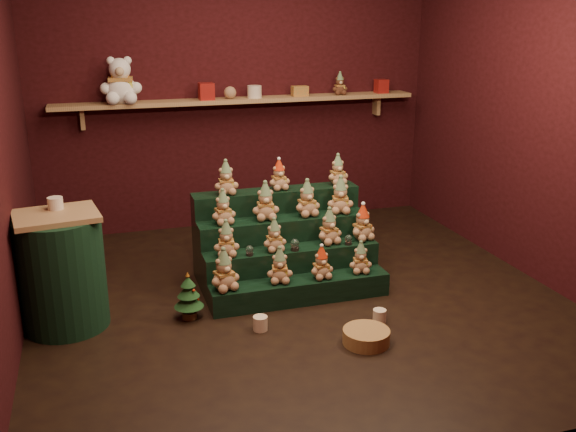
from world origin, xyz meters
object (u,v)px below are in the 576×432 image
object	(u,v)px
snow_globe_b	(295,245)
mug_left	(260,323)
snow_globe_a	(250,250)
snow_globe_c	(348,240)
side_table	(62,271)
mini_christmas_tree	(189,296)
riser_tier_front	(300,290)
white_bear	(120,74)
mug_right	(379,316)
brown_bear	(340,84)
wicker_basket	(366,337)

from	to	relation	value
snow_globe_b	mug_left	xyz separation A→B (m)	(-0.42, -0.52, -0.36)
snow_globe_a	snow_globe_c	bearing A→B (deg)	0.00
snow_globe_a	side_table	size ratio (longest dim) A/B	0.10
mini_christmas_tree	mug_left	size ratio (longest dim) A/B	3.57
riser_tier_front	mug_left	xyz separation A→B (m)	(-0.41, -0.36, -0.04)
snow_globe_a	white_bear	size ratio (longest dim) A/B	0.15
riser_tier_front	mini_christmas_tree	distance (m)	0.87
riser_tier_front	mug_right	world-z (taller)	riser_tier_front
white_bear	brown_bear	bearing A→B (deg)	4.88
snow_globe_c	mug_right	xyz separation A→B (m)	(-0.02, -0.66, -0.35)
mug_left	wicker_basket	size ratio (longest dim) A/B	0.32
mini_christmas_tree	white_bear	xyz separation A→B (m)	(-0.26, 1.93, 1.41)
brown_bear	side_table	bearing A→B (deg)	-143.19
snow_globe_b	mini_christmas_tree	xyz separation A→B (m)	(-0.87, -0.20, -0.23)
side_table	brown_bear	world-z (taller)	brown_bear
snow_globe_b	white_bear	distance (m)	2.38
snow_globe_b	mini_christmas_tree	size ratio (longest dim) A/B	0.26
mug_left	brown_bear	xyz separation A→B (m)	(1.46, 2.26, 1.38)
snow_globe_b	mug_left	bearing A→B (deg)	-128.90
mini_christmas_tree	snow_globe_c	bearing A→B (deg)	8.58
snow_globe_b	brown_bear	size ratio (longest dim) A/B	0.42
wicker_basket	mug_right	bearing A→B (deg)	49.92
mug_left	white_bear	size ratio (longest dim) A/B	0.19
mug_left	brown_bear	bearing A→B (deg)	57.17
snow_globe_c	white_bear	world-z (taller)	white_bear
mug_right	snow_globe_b	bearing A→B (deg)	123.01
snow_globe_c	mug_right	size ratio (longest dim) A/B	0.84
riser_tier_front	mini_christmas_tree	xyz separation A→B (m)	(-0.86, -0.04, 0.09)
mini_christmas_tree	mug_right	xyz separation A→B (m)	(1.30, -0.46, -0.13)
snow_globe_c	snow_globe_a	bearing A→B (deg)	180.00
mug_left	snow_globe_c	bearing A→B (deg)	31.01
snow_globe_c	mug_left	bearing A→B (deg)	-148.99
mini_christmas_tree	white_bear	size ratio (longest dim) A/B	0.69
side_table	mug_right	xyz separation A→B (m)	(2.14, -0.61, -0.37)
mug_right	white_bear	distance (m)	3.24
mug_left	mug_right	bearing A→B (deg)	-9.12
riser_tier_front	snow_globe_b	bearing A→B (deg)	87.25
riser_tier_front	mug_left	size ratio (longest dim) A/B	13.68
mug_right	wicker_basket	distance (m)	0.34
snow_globe_a	mug_right	xyz separation A→B (m)	(0.79, -0.66, -0.35)
snow_globe_a	snow_globe_c	size ratio (longest dim) A/B	0.99
riser_tier_front	snow_globe_a	size ratio (longest dim) A/B	17.58
snow_globe_b	wicker_basket	bearing A→B (deg)	-77.08
riser_tier_front	snow_globe_a	distance (m)	0.50
snow_globe_c	brown_bear	world-z (taller)	brown_bear
snow_globe_c	brown_bear	bearing A→B (deg)	71.31
side_table	mini_christmas_tree	world-z (taller)	side_table
side_table	mug_right	world-z (taller)	side_table
snow_globe_a	snow_globe_b	size ratio (longest dim) A/B	0.85
mug_left	brown_bear	distance (m)	3.02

